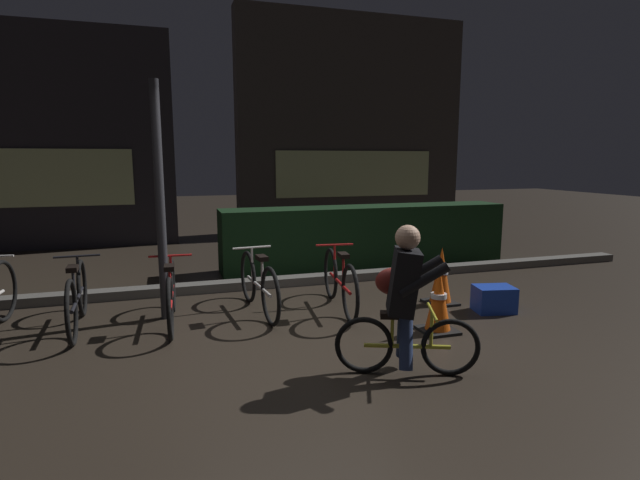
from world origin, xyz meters
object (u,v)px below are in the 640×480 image
(parked_bike_right_mid, at_px, (340,282))
(traffic_cone_far, at_px, (441,277))
(blue_crate, at_px, (494,299))
(parked_bike_center_left, at_px, (171,295))
(traffic_cone_near, at_px, (439,301))
(parked_bike_left_mid, at_px, (77,298))
(street_post, at_px, (160,203))
(cyclist, at_px, (405,300))
(parked_bike_center_right, at_px, (258,285))

(parked_bike_right_mid, relative_size, traffic_cone_far, 2.30)
(parked_bike_right_mid, xyz_separation_m, blue_crate, (1.69, -0.62, -0.19))
(parked_bike_center_left, height_order, traffic_cone_near, parked_bike_center_left)
(traffic_cone_far, bearing_deg, parked_bike_left_mid, 175.35)
(street_post, height_order, traffic_cone_far, street_post)
(street_post, distance_m, parked_bike_left_mid, 1.29)
(street_post, relative_size, traffic_cone_near, 3.85)
(parked_bike_left_mid, relative_size, traffic_cone_near, 2.39)
(parked_bike_left_mid, height_order, parked_bike_right_mid, parked_bike_right_mid)
(parked_bike_left_mid, bearing_deg, blue_crate, -102.71)
(parked_bike_center_left, bearing_deg, parked_bike_right_mid, -88.69)
(parked_bike_left_mid, height_order, parked_bike_center_left, parked_bike_left_mid)
(blue_crate, xyz_separation_m, cyclist, (-1.77, -1.19, 0.48))
(parked_bike_left_mid, height_order, blue_crate, parked_bike_left_mid)
(street_post, bearing_deg, parked_bike_center_right, -6.68)
(parked_bike_right_mid, bearing_deg, street_post, 87.87)
(parked_bike_center_left, bearing_deg, street_post, 17.86)
(parked_bike_center_right, bearing_deg, cyclist, -161.71)
(street_post, distance_m, parked_bike_right_mid, 2.20)
(traffic_cone_near, distance_m, cyclist, 1.16)
(parked_bike_center_right, distance_m, blue_crate, 2.74)
(street_post, height_order, parked_bike_center_right, street_post)
(street_post, bearing_deg, parked_bike_left_mid, -173.90)
(parked_bike_right_mid, distance_m, cyclist, 1.83)
(parked_bike_right_mid, bearing_deg, parked_bike_left_mid, 92.24)
(parked_bike_center_right, distance_m, parked_bike_right_mid, 0.95)
(parked_bike_center_right, xyz_separation_m, parked_bike_right_mid, (0.93, -0.16, 0.00))
(parked_bike_center_left, xyz_separation_m, cyclist, (1.81, -1.84, 0.30))
(traffic_cone_near, bearing_deg, cyclist, -135.41)
(traffic_cone_far, bearing_deg, parked_bike_center_right, 172.10)
(traffic_cone_near, relative_size, cyclist, 0.54)
(cyclist, bearing_deg, street_post, 153.41)
(street_post, distance_m, parked_bike_center_left, 1.00)
(traffic_cone_near, bearing_deg, parked_bike_left_mid, 161.16)
(blue_crate, bearing_deg, parked_bike_left_mid, 169.87)
(parked_bike_center_right, bearing_deg, parked_bike_center_left, 92.41)
(parked_bike_right_mid, xyz_separation_m, cyclist, (-0.09, -1.80, 0.29))
(cyclist, bearing_deg, blue_crate, 55.24)
(parked_bike_left_mid, bearing_deg, parked_bike_center_right, -93.41)
(parked_bike_right_mid, bearing_deg, parked_bike_center_left, 94.91)
(traffic_cone_near, xyz_separation_m, cyclist, (-0.80, -0.79, 0.30))
(parked_bike_center_left, relative_size, parked_bike_right_mid, 0.97)
(parked_bike_left_mid, distance_m, blue_crate, 4.59)
(parked_bike_right_mid, height_order, blue_crate, parked_bike_right_mid)
(parked_bike_center_left, distance_m, parked_bike_right_mid, 1.89)
(traffic_cone_near, bearing_deg, parked_bike_center_right, 144.28)
(traffic_cone_far, relative_size, cyclist, 0.56)
(parked_bike_right_mid, distance_m, traffic_cone_far, 1.28)
(parked_bike_center_left, distance_m, parked_bike_center_right, 0.97)
(street_post, xyz_separation_m, traffic_cone_far, (3.23, -0.43, -0.95))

